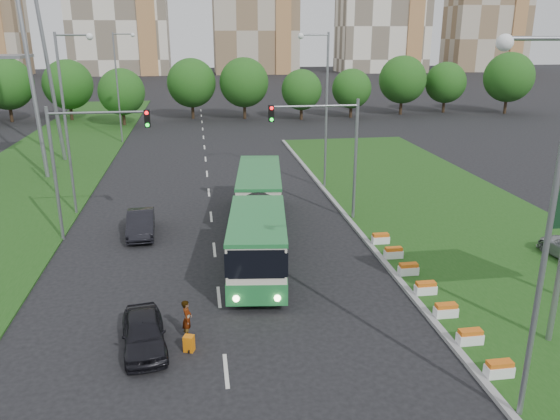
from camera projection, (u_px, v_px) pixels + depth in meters
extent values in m
plane|color=black|center=(281.00, 293.00, 26.29)|extent=(360.00, 360.00, 0.00)
cube|color=#1C4814|center=(459.00, 223.00, 35.64)|extent=(14.00, 60.00, 0.15)
cube|color=gray|center=(356.00, 229.00, 34.64)|extent=(0.30, 60.00, 0.18)
cube|color=#1C4814|center=(32.00, 177.00, 47.22)|extent=(12.00, 110.00, 0.10)
cylinder|color=gray|center=(559.00, 279.00, 21.21)|extent=(0.24, 0.24, 5.60)
cylinder|color=gray|center=(355.00, 161.00, 35.36)|extent=(0.20, 0.20, 8.00)
cylinder|color=gray|center=(315.00, 106.00, 33.86)|extent=(5.50, 0.14, 0.14)
cube|color=black|center=(271.00, 113.00, 33.59)|extent=(0.32, 0.32, 1.00)
cylinder|color=gray|center=(55.00, 176.00, 31.81)|extent=(0.20, 0.20, 8.00)
cylinder|color=gray|center=(97.00, 113.00, 31.08)|extent=(5.50, 0.14, 0.14)
cube|color=black|center=(147.00, 119.00, 31.60)|extent=(0.32, 0.32, 1.00)
cube|color=#BDB098|center=(489.00, 6.00, 173.92)|extent=(24.00, 14.00, 40.00)
cube|color=beige|center=(268.00, 244.00, 27.23)|extent=(2.67, 7.38, 2.89)
cube|color=beige|center=(250.00, 192.00, 36.13)|extent=(2.67, 8.98, 2.89)
cylinder|color=black|center=(259.00, 218.00, 31.32)|extent=(2.67, 1.34, 2.67)
cube|color=#207337|center=(268.00, 262.00, 27.53)|extent=(2.76, 7.43, 1.02)
cube|color=#207337|center=(250.00, 206.00, 36.42)|extent=(2.76, 9.03, 1.02)
cube|color=black|center=(268.00, 235.00, 27.08)|extent=(2.76, 7.43, 1.12)
cube|color=black|center=(250.00, 185.00, 35.98)|extent=(2.76, 9.03, 1.12)
imported|color=black|center=(144.00, 333.00, 21.46)|extent=(2.19, 4.28, 1.39)
imported|color=black|center=(141.00, 223.00, 33.59)|extent=(1.84, 4.63, 1.50)
imported|color=gray|center=(187.00, 319.00, 22.24)|extent=(0.45, 0.64, 1.65)
cube|color=orange|center=(189.00, 343.00, 21.39)|extent=(0.39, 0.33, 0.66)
cylinder|color=black|center=(189.00, 351.00, 21.31)|extent=(0.04, 0.15, 0.15)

